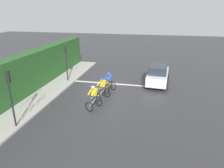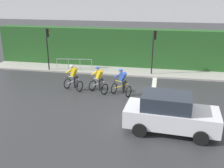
{
  "view_description": "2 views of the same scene",
  "coord_description": "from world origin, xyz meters",
  "px_view_note": "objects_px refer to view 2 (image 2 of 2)",
  "views": [
    {
      "loc": [
        -4.0,
        15.84,
        6.4
      ],
      "look_at": [
        -0.98,
        1.87,
        1.14
      ],
      "focal_mm": 32.77,
      "sensor_mm": 36.0,
      "label": 1
    },
    {
      "loc": [
        -15.08,
        -1.44,
        6.02
      ],
      "look_at": [
        -0.86,
        1.19,
        0.82
      ],
      "focal_mm": 41.69,
      "sensor_mm": 36.0,
      "label": 2
    }
  ],
  "objects_px": {
    "cyclist_lead": "(74,78)",
    "car_white": "(170,113)",
    "cyclist_mid": "(122,83)",
    "traffic_light_near_crossing": "(154,46)",
    "pedestrian_railing_kerbside": "(74,62)",
    "traffic_light_far_junction": "(48,43)",
    "cyclist_second": "(99,81)"
  },
  "relations": [
    {
      "from": "car_white",
      "to": "traffic_light_near_crossing",
      "type": "height_order",
      "value": "traffic_light_near_crossing"
    },
    {
      "from": "cyclist_second",
      "to": "traffic_light_far_junction",
      "type": "bearing_deg",
      "value": 51.87
    },
    {
      "from": "cyclist_mid",
      "to": "traffic_light_near_crossing",
      "type": "relative_size",
      "value": 0.5
    },
    {
      "from": "car_white",
      "to": "pedestrian_railing_kerbside",
      "type": "xyz_separation_m",
      "value": [
        8.06,
        7.14,
        -0.11
      ]
    },
    {
      "from": "cyclist_lead",
      "to": "cyclist_mid",
      "type": "xyz_separation_m",
      "value": [
        -0.34,
        -3.15,
        0.0
      ]
    },
    {
      "from": "pedestrian_railing_kerbside",
      "to": "traffic_light_far_junction",
      "type": "bearing_deg",
      "value": 95.64
    },
    {
      "from": "cyclist_mid",
      "to": "cyclist_lead",
      "type": "bearing_deg",
      "value": 83.91
    },
    {
      "from": "pedestrian_railing_kerbside",
      "to": "cyclist_lead",
      "type": "bearing_deg",
      "value": -162.16
    },
    {
      "from": "cyclist_second",
      "to": "traffic_light_near_crossing",
      "type": "xyz_separation_m",
      "value": [
        4.22,
        -3.13,
        1.43
      ]
    },
    {
      "from": "cyclist_lead",
      "to": "car_white",
      "type": "distance_m",
      "value": 7.21
    },
    {
      "from": "cyclist_second",
      "to": "traffic_light_near_crossing",
      "type": "height_order",
      "value": "traffic_light_near_crossing"
    },
    {
      "from": "traffic_light_near_crossing",
      "to": "cyclist_lead",
      "type": "bearing_deg",
      "value": 130.19
    },
    {
      "from": "cyclist_mid",
      "to": "car_white",
      "type": "relative_size",
      "value": 0.39
    },
    {
      "from": "cyclist_second",
      "to": "traffic_light_far_junction",
      "type": "height_order",
      "value": "traffic_light_far_junction"
    },
    {
      "from": "cyclist_mid",
      "to": "car_white",
      "type": "distance_m",
      "value": 4.71
    },
    {
      "from": "traffic_light_near_crossing",
      "to": "traffic_light_far_junction",
      "type": "distance_m",
      "value": 8.05
    },
    {
      "from": "cyclist_lead",
      "to": "traffic_light_near_crossing",
      "type": "xyz_separation_m",
      "value": [
        4.06,
        -4.81,
        1.43
      ]
    },
    {
      "from": "cyclist_second",
      "to": "pedestrian_railing_kerbside",
      "type": "height_order",
      "value": "cyclist_second"
    },
    {
      "from": "cyclist_lead",
      "to": "car_white",
      "type": "height_order",
      "value": "car_white"
    },
    {
      "from": "traffic_light_near_crossing",
      "to": "pedestrian_railing_kerbside",
      "type": "xyz_separation_m",
      "value": [
        -0.17,
        6.06,
        -1.46
      ]
    },
    {
      "from": "traffic_light_near_crossing",
      "to": "cyclist_mid",
      "type": "bearing_deg",
      "value": 159.3
    },
    {
      "from": "cyclist_lead",
      "to": "pedestrian_railing_kerbside",
      "type": "bearing_deg",
      "value": 17.84
    },
    {
      "from": "cyclist_lead",
      "to": "traffic_light_near_crossing",
      "type": "distance_m",
      "value": 6.46
    },
    {
      "from": "pedestrian_railing_kerbside",
      "to": "cyclist_second",
      "type": "bearing_deg",
      "value": -144.09
    },
    {
      "from": "traffic_light_near_crossing",
      "to": "pedestrian_railing_kerbside",
      "type": "bearing_deg",
      "value": 91.59
    },
    {
      "from": "cyclist_second",
      "to": "cyclist_mid",
      "type": "distance_m",
      "value": 1.48
    },
    {
      "from": "traffic_light_near_crossing",
      "to": "pedestrian_railing_kerbside",
      "type": "relative_size",
      "value": 1.19
    },
    {
      "from": "cyclist_mid",
      "to": "traffic_light_far_junction",
      "type": "distance_m",
      "value": 7.68
    },
    {
      "from": "cyclist_lead",
      "to": "cyclist_second",
      "type": "bearing_deg",
      "value": -95.26
    },
    {
      "from": "cyclist_second",
      "to": "pedestrian_railing_kerbside",
      "type": "distance_m",
      "value": 5.0
    },
    {
      "from": "cyclist_lead",
      "to": "cyclist_second",
      "type": "distance_m",
      "value": 1.69
    },
    {
      "from": "traffic_light_near_crossing",
      "to": "pedestrian_railing_kerbside",
      "type": "distance_m",
      "value": 6.24
    }
  ]
}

